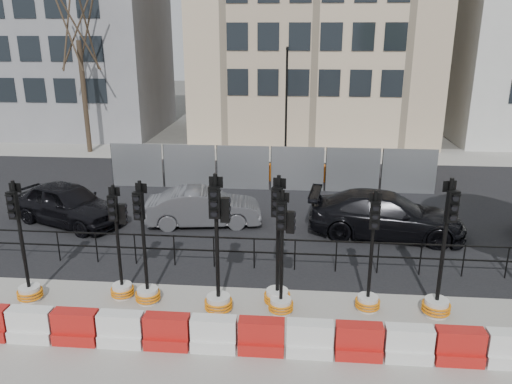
# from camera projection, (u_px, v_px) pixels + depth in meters

# --- Properties ---
(ground) EXTENTS (120.00, 120.00, 0.00)m
(ground) POSITION_uv_depth(u_px,v_px,m) (250.00, 289.00, 13.73)
(ground) COLOR #51514C
(ground) RESTS_ON ground
(sidewalk_near) EXTENTS (40.00, 6.00, 0.02)m
(sidewalk_near) POSITION_uv_depth(u_px,v_px,m) (237.00, 355.00, 10.88)
(sidewalk_near) COLOR gray
(sidewalk_near) RESTS_ON ground
(road) EXTENTS (40.00, 14.00, 0.03)m
(road) POSITION_uv_depth(u_px,v_px,m) (267.00, 205.00, 20.36)
(road) COLOR black
(road) RESTS_ON ground
(sidewalk_far) EXTENTS (40.00, 4.00, 0.02)m
(sidewalk_far) POSITION_uv_depth(u_px,v_px,m) (277.00, 154.00, 28.89)
(sidewalk_far) COLOR gray
(sidewalk_far) RESTS_ON ground
(building_grey) EXTENTS (11.00, 9.06, 14.00)m
(building_grey) POSITION_uv_depth(u_px,v_px,m) (75.00, 28.00, 33.58)
(building_grey) COLOR gray
(building_grey) RESTS_ON ground
(kerb_railing) EXTENTS (18.00, 0.04, 1.00)m
(kerb_railing) POSITION_uv_depth(u_px,v_px,m) (254.00, 248.00, 14.65)
(kerb_railing) COLOR black
(kerb_railing) RESTS_ON ground
(heras_fencing) EXTENTS (14.33, 1.72, 2.00)m
(heras_fencing) POSITION_uv_depth(u_px,v_px,m) (283.00, 171.00, 22.83)
(heras_fencing) COLOR #9A9DA2
(heras_fencing) RESTS_ON ground
(lamp_post_far) EXTENTS (0.12, 0.56, 6.00)m
(lamp_post_far) POSITION_uv_depth(u_px,v_px,m) (286.00, 100.00, 26.90)
(lamp_post_far) COLOR black
(lamp_post_far) RESTS_ON ground
(tree_bare_far) EXTENTS (2.00, 2.00, 9.00)m
(tree_bare_far) POSITION_uv_depth(u_px,v_px,m) (78.00, 33.00, 27.29)
(tree_bare_far) COLOR #473828
(tree_bare_far) RESTS_ON ground
(barrier_row) EXTENTS (16.75, 0.50, 0.80)m
(barrier_row) POSITION_uv_depth(u_px,v_px,m) (238.00, 336.00, 10.96)
(barrier_row) COLOR red
(barrier_row) RESTS_ON ground
(traffic_signal_a) EXTENTS (0.65, 0.65, 3.29)m
(traffic_signal_a) POSITION_uv_depth(u_px,v_px,m) (27.00, 277.00, 12.92)
(traffic_signal_a) COLOR white
(traffic_signal_a) RESTS_ON ground
(traffic_signal_b) EXTENTS (0.62, 0.62, 3.13)m
(traffic_signal_b) POSITION_uv_depth(u_px,v_px,m) (121.00, 272.00, 13.05)
(traffic_signal_b) COLOR white
(traffic_signal_b) RESTS_ON ground
(traffic_signal_c) EXTENTS (0.65, 0.65, 3.32)m
(traffic_signal_c) POSITION_uv_depth(u_px,v_px,m) (146.00, 279.00, 12.82)
(traffic_signal_c) COLOR white
(traffic_signal_c) RESTS_ON ground
(traffic_signal_d) EXTENTS (0.71, 0.71, 3.62)m
(traffic_signal_d) POSITION_uv_depth(u_px,v_px,m) (218.00, 281.00, 12.33)
(traffic_signal_d) COLOR white
(traffic_signal_d) RESTS_ON ground
(traffic_signal_e) EXTENTS (0.69, 0.69, 3.49)m
(traffic_signal_e) POSITION_uv_depth(u_px,v_px,m) (277.00, 280.00, 12.70)
(traffic_signal_e) COLOR white
(traffic_signal_e) RESTS_ON ground
(traffic_signal_f) EXTENTS (0.64, 0.64, 3.24)m
(traffic_signal_f) POSITION_uv_depth(u_px,v_px,m) (281.00, 285.00, 12.32)
(traffic_signal_f) COLOR white
(traffic_signal_f) RESTS_ON ground
(traffic_signal_g) EXTENTS (0.63, 0.63, 3.19)m
(traffic_signal_g) POSITION_uv_depth(u_px,v_px,m) (369.00, 287.00, 12.47)
(traffic_signal_g) COLOR white
(traffic_signal_g) RESTS_ON ground
(traffic_signal_h) EXTENTS (0.70, 0.70, 3.57)m
(traffic_signal_h) POSITION_uv_depth(u_px,v_px,m) (439.00, 289.00, 12.22)
(traffic_signal_h) COLOR white
(traffic_signal_h) RESTS_ON ground
(car_a) EXTENTS (5.08, 5.83, 1.54)m
(car_a) POSITION_uv_depth(u_px,v_px,m) (67.00, 203.00, 18.20)
(car_a) COLOR black
(car_a) RESTS_ON ground
(car_b) EXTENTS (2.63, 4.54, 1.36)m
(car_b) POSITION_uv_depth(u_px,v_px,m) (204.00, 207.00, 18.06)
(car_b) COLOR #4E4E53
(car_b) RESTS_ON ground
(car_c) EXTENTS (3.40, 5.77, 1.52)m
(car_c) POSITION_uv_depth(u_px,v_px,m) (386.00, 215.00, 17.09)
(car_c) COLOR black
(car_c) RESTS_ON ground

